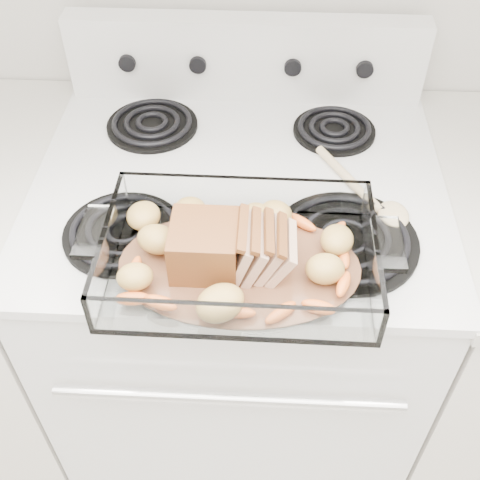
{
  "coord_description": "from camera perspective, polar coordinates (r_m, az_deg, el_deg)",
  "views": [
    {
      "loc": [
        0.05,
        0.77,
        1.67
      ],
      "look_at": [
        0.01,
        1.44,
        0.99
      ],
      "focal_mm": 45.0,
      "sensor_mm": 36.0,
      "label": 1
    }
  ],
  "objects": [
    {
      "name": "wooden_spoon",
      "position": [
        1.12,
        12.51,
        3.86
      ],
      "size": [
        0.16,
        0.22,
        0.02
      ],
      "rotation": [
        0.0,
        0.0,
        0.52
      ],
      "color": "beige",
      "rests_on": "electric_range"
    },
    {
      "name": "pork_roast",
      "position": [
        0.94,
        -1.77,
        -0.77
      ],
      "size": [
        0.2,
        0.1,
        0.08
      ],
      "rotation": [
        0.0,
        0.0,
        0.2
      ],
      "color": "brown",
      "rests_on": "baking_dish"
    },
    {
      "name": "roast_vegetables",
      "position": [
        0.98,
        -0.19,
        -0.07
      ],
      "size": [
        0.37,
        0.2,
        0.05
      ],
      "rotation": [
        0.0,
        0.0,
        -0.13
      ],
      "color": "orange",
      "rests_on": "baking_dish"
    },
    {
      "name": "baking_dish",
      "position": [
        0.96,
        -0.06,
        -1.98
      ],
      "size": [
        0.42,
        0.28,
        0.08
      ],
      "rotation": [
        0.0,
        0.0,
        -0.01
      ],
      "color": "white",
      "rests_on": "electric_range"
    },
    {
      "name": "electric_range",
      "position": [
        1.48,
        -0.09,
        -7.72
      ],
      "size": [
        0.78,
        0.7,
        1.12
      ],
      "color": "silver",
      "rests_on": "ground"
    }
  ]
}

